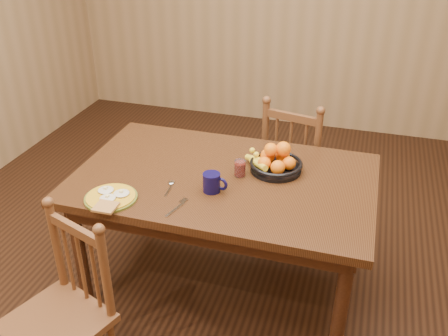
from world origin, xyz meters
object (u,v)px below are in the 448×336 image
(dining_table, at_px, (224,189))
(fruit_bowl, at_px, (275,162))
(breakfast_plate, at_px, (111,197))
(chair_far, at_px, (296,165))
(coffee_mug, at_px, (212,182))
(chair_near, at_px, (63,315))

(dining_table, height_order, fruit_bowl, fruit_bowl)
(breakfast_plate, distance_m, fruit_bowl, 0.90)
(chair_far, bearing_deg, breakfast_plate, 68.28)
(coffee_mug, xyz_separation_m, fruit_bowl, (0.26, 0.31, 0.00))
(breakfast_plate, xyz_separation_m, fruit_bowl, (0.72, 0.53, 0.04))
(dining_table, height_order, chair_far, chair_far)
(dining_table, height_order, chair_near, chair_near)
(dining_table, distance_m, coffee_mug, 0.21)
(fruit_bowl, bearing_deg, dining_table, -150.07)
(dining_table, bearing_deg, coffee_mug, -94.39)
(chair_far, bearing_deg, coffee_mug, 83.92)
(coffee_mug, bearing_deg, dining_table, 85.61)
(chair_near, relative_size, fruit_bowl, 2.78)
(chair_near, relative_size, breakfast_plate, 3.12)
(chair_far, height_order, chair_near, chair_far)
(fruit_bowl, bearing_deg, chair_far, 86.66)
(dining_table, distance_m, chair_near, 1.03)
(chair_far, height_order, coffee_mug, chair_far)
(breakfast_plate, bearing_deg, dining_table, 39.17)
(chair_near, distance_m, coffee_mug, 0.93)
(chair_near, height_order, breakfast_plate, chair_near)
(chair_near, relative_size, coffee_mug, 6.72)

